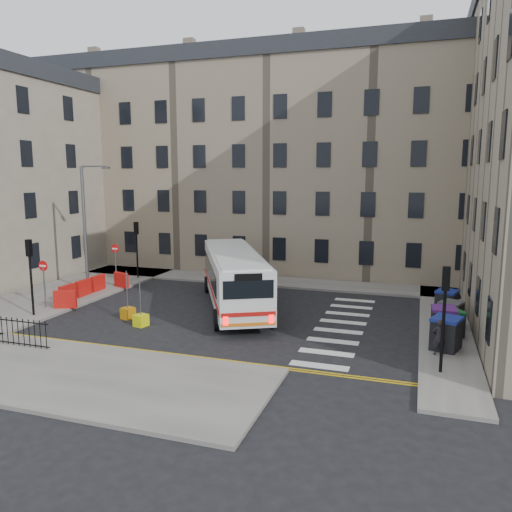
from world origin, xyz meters
The scene contains 22 objects.
ground centered at (0.00, 0.00, 0.00)m, with size 120.00×120.00×0.00m, color black.
pavement_north centered at (-6.00, 8.60, 0.07)m, with size 36.00×3.20×0.15m, color slate.
pavement_east centered at (9.00, 4.00, 0.07)m, with size 2.40×26.00×0.15m, color slate.
pavement_west centered at (-14.00, 1.00, 0.07)m, with size 6.00×22.00×0.15m, color slate.
pavement_sw centered at (-7.00, -10.00, 0.07)m, with size 20.00×6.00×0.15m, color slate.
terrace_north centered at (-7.00, 15.50, 8.62)m, with size 38.30×10.80×17.20m.
traffic_light_east centered at (8.60, -5.50, 2.87)m, with size 0.28×0.22×4.10m.
traffic_light_nw centered at (-12.00, 6.50, 2.87)m, with size 0.28×0.22×4.10m.
traffic_light_sw centered at (-12.00, -4.00, 2.87)m, with size 0.28×0.22×4.10m.
streetlamp centered at (-13.00, 2.00, 4.34)m, with size 0.50×0.22×8.14m.
no_entry_north centered at (-12.50, 4.50, 2.08)m, with size 0.60×0.08×3.00m.
no_entry_south centered at (-12.50, -2.50, 2.08)m, with size 0.60×0.08×3.00m.
roadworks_barriers centered at (-11.84, 0.50, 0.65)m, with size 1.66×6.26×1.00m.
bus centered at (-2.46, 1.39, 1.85)m, with size 7.77×11.69×3.21m.
wheelie_bin_a centered at (8.89, -2.73, 0.87)m, with size 1.47×1.58×1.42m.
wheelie_bin_b centered at (8.84, -0.93, 0.85)m, with size 1.17×1.32×1.39m.
wheelie_bin_c centered at (9.18, -0.62, 0.76)m, with size 1.32×1.39×1.21m.
wheelie_bin_d centered at (9.25, 0.89, 0.78)m, with size 1.36×1.44×1.26m.
wheelie_bin_e centered at (9.15, 3.18, 0.81)m, with size 1.35×1.45×1.32m.
pedestrian centered at (8.56, -3.57, 0.91)m, with size 0.55×0.36×1.52m, color black.
bollard_yellow centered at (-5.67, -3.54, 0.30)m, with size 0.60×0.60×0.60m, color #D6DB0C.
bollard_chevron centered at (-7.04, -2.58, 0.30)m, with size 0.60×0.60×0.60m, color #C27B0B.
Camera 1 is at (7.59, -24.95, 7.60)m, focal length 35.00 mm.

